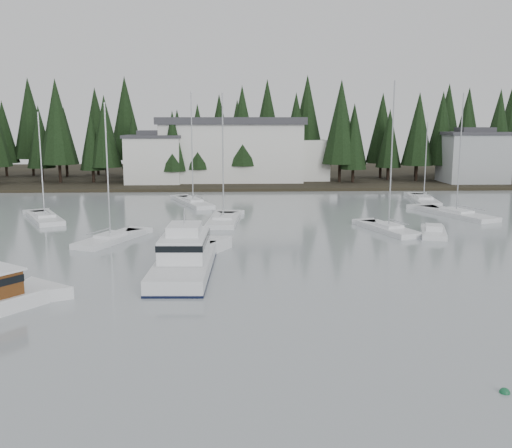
{
  "coord_description": "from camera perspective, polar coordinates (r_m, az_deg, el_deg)",
  "views": [
    {
      "loc": [
        -4.89,
        -17.48,
        10.61
      ],
      "look_at": [
        -3.0,
        27.76,
        2.5
      ],
      "focal_mm": 40.0,
      "sensor_mm": 36.0,
      "label": 1
    }
  ],
  "objects": [
    {
      "name": "ground",
      "position": [
        21.03,
        12.17,
        -20.4
      ],
      "size": [
        260.0,
        260.0,
        0.0
      ],
      "primitive_type": "plane",
      "color": "#90999B",
      "rests_on": "ground"
    },
    {
      "name": "far_shore_land",
      "position": [
        115.08,
        0.05,
        4.87
      ],
      "size": [
        240.0,
        54.0,
        1.0
      ],
      "primitive_type": "cube",
      "color": "black",
      "rests_on": "ground"
    },
    {
      "name": "conifer_treeline",
      "position": [
        104.14,
        0.31,
        4.31
      ],
      "size": [
        200.0,
        22.0,
        20.0
      ],
      "primitive_type": null,
      "color": "black",
      "rests_on": "ground"
    },
    {
      "name": "house_west",
      "position": [
        97.55,
        -10.18,
        6.5
      ],
      "size": [
        9.54,
        7.42,
        8.75
      ],
      "color": "silver",
      "rests_on": "ground"
    },
    {
      "name": "house_east_a",
      "position": [
        104.03,
        20.89,
        6.35
      ],
      "size": [
        10.6,
        8.48,
        9.25
      ],
      "color": "#999EA0",
      "rests_on": "ground"
    },
    {
      "name": "harbor_inn",
      "position": [
        99.96,
        -1.29,
        7.38
      ],
      "size": [
        29.5,
        11.5,
        10.9
      ],
      "color": "silver",
      "rests_on": "ground"
    },
    {
      "name": "cabin_cruiser_center",
      "position": [
        41.25,
        -7.16,
        -3.7
      ],
      "size": [
        4.29,
        12.42,
        5.28
      ],
      "rotation": [
        0.0,
        0.0,
        1.53
      ],
      "color": "silver",
      "rests_on": "ground"
    },
    {
      "name": "sailboat_1",
      "position": [
        75.2,
        -6.31,
        2.05
      ],
      "size": [
        6.18,
        11.12,
        14.97
      ],
      "rotation": [
        0.0,
        0.0,
        1.93
      ],
      "color": "silver",
      "rests_on": "ground"
    },
    {
      "name": "sailboat_2",
      "position": [
        66.63,
        -20.36,
        0.41
      ],
      "size": [
        6.59,
        9.41,
        12.23
      ],
      "rotation": [
        0.0,
        0.0,
        2.05
      ],
      "color": "silver",
      "rests_on": "ground"
    },
    {
      "name": "sailboat_4",
      "position": [
        61.27,
        -3.26,
        0.24
      ],
      "size": [
        3.71,
        9.18,
        14.16
      ],
      "rotation": [
        0.0,
        0.0,
        1.49
      ],
      "color": "silver",
      "rests_on": "ground"
    },
    {
      "name": "sailboat_5",
      "position": [
        69.43,
        19.38,
        0.84
      ],
      "size": [
        6.44,
        11.13,
        14.37
      ],
      "rotation": [
        0.0,
        0.0,
        1.92
      ],
      "color": "silver",
      "rests_on": "ground"
    },
    {
      "name": "sailboat_6",
      "position": [
        53.0,
        -14.33,
        -1.63
      ],
      "size": [
        5.55,
        8.53,
        12.84
      ],
      "rotation": [
        0.0,
        0.0,
        1.16
      ],
      "color": "silver",
      "rests_on": "ground"
    },
    {
      "name": "sailboat_9",
      "position": [
        80.53,
        16.41,
        2.21
      ],
      "size": [
        4.14,
        10.62,
        11.2
      ],
      "rotation": [
        0.0,
        0.0,
        1.44
      ],
      "color": "silver",
      "rests_on": "ground"
    },
    {
      "name": "sailboat_10",
      "position": [
        57.61,
        13.11,
        -0.62
      ],
      "size": [
        4.75,
        8.59,
        15.03
      ],
      "rotation": [
        0.0,
        0.0,
        1.87
      ],
      "color": "silver",
      "rests_on": "ground"
    },
    {
      "name": "runabout_1",
      "position": [
        56.78,
        17.33,
        -0.95
      ],
      "size": [
        3.77,
        6.08,
        1.42
      ],
      "rotation": [
        0.0,
        0.0,
        1.27
      ],
      "color": "silver",
      "rests_on": "ground"
    },
    {
      "name": "mooring_buoy_green",
      "position": [
        25.62,
        23.6,
        -15.22
      ],
      "size": [
        0.42,
        0.42,
        0.42
      ],
      "primitive_type": "sphere",
      "color": "#145933",
      "rests_on": "ground"
    }
  ]
}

